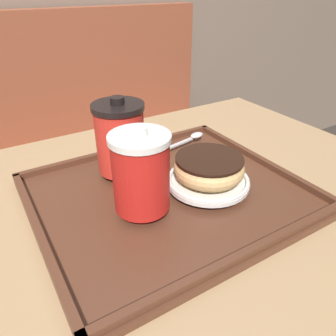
% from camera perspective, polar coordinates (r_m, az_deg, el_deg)
% --- Properties ---
extents(booth_bench, '(1.28, 0.44, 1.00)m').
position_cam_1_polar(booth_bench, '(1.54, -13.96, -1.34)').
color(booth_bench, brown).
rests_on(booth_bench, ground_plane).
extents(cafe_table, '(1.01, 0.76, 0.75)m').
position_cam_1_polar(cafe_table, '(0.71, 0.82, -16.05)').
color(cafe_table, tan).
rests_on(cafe_table, ground_plane).
extents(serving_tray, '(0.47, 0.40, 0.02)m').
position_cam_1_polar(serving_tray, '(0.60, 0.00, -4.69)').
color(serving_tray, '#512D1E').
rests_on(serving_tray, cafe_table).
extents(coffee_cup_front, '(0.10, 0.10, 0.14)m').
position_cam_1_polar(coffee_cup_front, '(0.51, -4.74, -0.70)').
color(coffee_cup_front, red).
rests_on(coffee_cup_front, serving_tray).
extents(coffee_cup_rear, '(0.10, 0.10, 0.15)m').
position_cam_1_polar(coffee_cup_rear, '(0.62, -8.34, 5.28)').
color(coffee_cup_rear, red).
rests_on(coffee_cup_rear, serving_tray).
extents(plate_with_chocolate_donut, '(0.15, 0.15, 0.01)m').
position_cam_1_polar(plate_with_chocolate_donut, '(0.60, 6.98, -2.13)').
color(plate_with_chocolate_donut, white).
rests_on(plate_with_chocolate_donut, serving_tray).
extents(donut_chocolate_glazed, '(0.13, 0.13, 0.04)m').
position_cam_1_polar(donut_chocolate_glazed, '(0.59, 7.14, 0.12)').
color(donut_chocolate_glazed, '#DBB270').
rests_on(donut_chocolate_glazed, plate_with_chocolate_donut).
extents(spoon, '(0.15, 0.04, 0.01)m').
position_cam_1_polar(spoon, '(0.77, 3.87, 5.20)').
color(spoon, silver).
rests_on(spoon, serving_tray).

